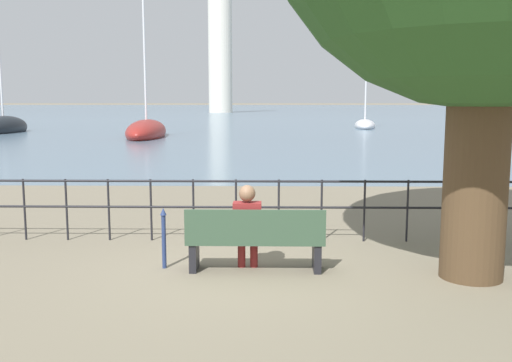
{
  "coord_description": "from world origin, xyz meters",
  "views": [
    {
      "loc": [
        0.16,
        -7.75,
        2.36
      ],
      "look_at": [
        0.0,
        0.5,
        1.19
      ],
      "focal_mm": 40.0,
      "sensor_mm": 36.0,
      "label": 1
    }
  ],
  "objects": [
    {
      "name": "ground_plane",
      "position": [
        0.0,
        0.0,
        0.0
      ],
      "size": [
        1000.0,
        1000.0,
        0.0
      ],
      "primitive_type": "plane",
      "color": "#7A705B"
    },
    {
      "name": "harbor_water",
      "position": [
        0.0,
        157.93,
        0.0
      ],
      "size": [
        600.0,
        300.0,
        0.01
      ],
      "color": "slate",
      "rests_on": "ground_plane"
    },
    {
      "name": "park_bench",
      "position": [
        0.0,
        -0.06,
        0.44
      ],
      "size": [
        1.92,
        0.45,
        0.9
      ],
      "color": "#334C38",
      "rests_on": "ground_plane"
    },
    {
      "name": "seated_person_left",
      "position": [
        -0.11,
        0.02,
        0.67
      ],
      "size": [
        0.39,
        0.35,
        1.21
      ],
      "color": "maroon",
      "rests_on": "ground_plane"
    },
    {
      "name": "promenade_railing",
      "position": [
        0.0,
        1.69,
        0.69
      ],
      "size": [
        15.16,
        0.04,
        1.05
      ],
      "color": "black",
      "rests_on": "ground_plane"
    },
    {
      "name": "closed_umbrella",
      "position": [
        -1.29,
        0.07,
        0.49
      ],
      "size": [
        0.09,
        0.09,
        0.87
      ],
      "color": "navy",
      "rests_on": "ground_plane"
    },
    {
      "name": "sailboat_0",
      "position": [
        8.68,
        42.12,
        0.27
      ],
      "size": [
        2.65,
        6.57,
        8.99
      ],
      "rotation": [
        0.0,
        0.0,
        -0.15
      ],
      "color": "silver",
      "rests_on": "ground_plane"
    },
    {
      "name": "sailboat_2",
      "position": [
        -19.33,
        34.17,
        0.38
      ],
      "size": [
        2.34,
        6.31,
        9.34
      ],
      "rotation": [
        0.0,
        0.0,
        -0.03
      ],
      "color": "black",
      "rests_on": "ground_plane"
    },
    {
      "name": "sailboat_5",
      "position": [
        -7.73,
        29.52,
        0.35
      ],
      "size": [
        2.97,
        9.04,
        9.38
      ],
      "rotation": [
        0.0,
        0.0,
        0.07
      ],
      "color": "maroon",
      "rests_on": "ground_plane"
    },
    {
      "name": "harbor_lighthouse",
      "position": [
        -9.0,
        105.83,
        13.83
      ],
      "size": [
        4.65,
        4.65,
        29.74
      ],
      "color": "silver",
      "rests_on": "ground_plane"
    }
  ]
}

